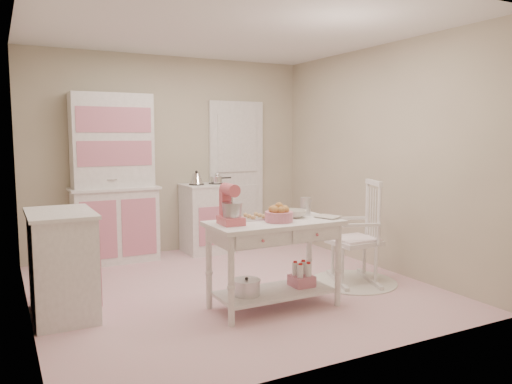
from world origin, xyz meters
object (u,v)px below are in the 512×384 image
base_cabinet (62,264)px  stand_mixer (231,205)px  stove (207,218)px  rocking_chair (354,232)px  hutch (114,178)px  bread_basket (279,217)px  work_table (274,264)px

base_cabinet → stand_mixer: (1.31, -0.65, 0.51)m
stove → rocking_chair: 2.22m
hutch → base_cabinet: size_ratio=2.26×
rocking_chair → hutch: bearing=154.3°
stove → stand_mixer: (-0.70, -2.30, 0.51)m
bread_basket → work_table: bearing=111.8°
work_table → bread_basket: 0.45m
hutch → stove: size_ratio=2.26×
work_table → hutch: bearing=111.2°
hutch → stand_mixer: bearing=-78.0°
base_cabinet → work_table: size_ratio=0.77×
stand_mixer → hutch: bearing=104.2°
hutch → stand_mixer: (0.50, -2.35, -0.07)m
hutch → rocking_chair: hutch is taller
stove → stand_mixer: size_ratio=2.71×
rocking_chair → stove: bearing=132.5°
stand_mixer → bread_basket: size_ratio=1.36×
base_cabinet → bread_basket: bearing=-22.2°
hutch → rocking_chair: size_ratio=1.89×
base_cabinet → rocking_chair: (2.87, -0.39, 0.09)m
stand_mixer → bread_basket: 0.46m
rocking_chair → bread_basket: 1.20m
stove → rocking_chair: size_ratio=0.84×
hutch → base_cabinet: (-0.81, -1.70, -0.58)m
work_table → rocking_chair: bearing=13.5°
base_cabinet → bread_basket: (1.75, -0.72, 0.39)m
stand_mixer → bread_basket: stand_mixer is taller
hutch → rocking_chair: (2.05, -2.10, -0.49)m
rocking_chair → work_table: size_ratio=0.92×
stand_mixer → stove: bearing=75.2°
base_cabinet → hutch: bearing=64.5°
base_cabinet → rocking_chair: rocking_chair is taller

